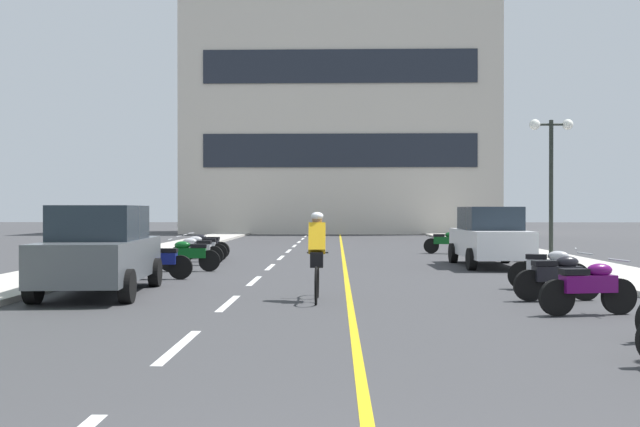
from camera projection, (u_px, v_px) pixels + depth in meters
ground_plane at (336, 260)px, 23.64m from camera, size 140.00×140.00×0.00m
curb_left at (152, 252)px, 26.81m from camera, size 2.40×72.00×0.12m
curb_right at (523, 253)px, 26.47m from camera, size 2.40×72.00×0.12m
lane_dash_1 at (179, 346)px, 8.70m from camera, size 0.14×2.20×0.01m
lane_dash_2 at (228, 303)px, 12.69m from camera, size 0.14×2.20×0.01m
lane_dash_3 at (254, 281)px, 16.69m from camera, size 0.14×2.20×0.01m
lane_dash_4 at (270, 267)px, 20.69m from camera, size 0.14×2.20×0.01m
lane_dash_5 at (281, 258)px, 24.69m from camera, size 0.14×2.20×0.01m
lane_dash_6 at (289, 251)px, 28.69m from camera, size 0.14×2.20×0.01m
lane_dash_7 at (294, 246)px, 32.69m from camera, size 0.14×2.20×0.01m
lane_dash_8 at (299, 242)px, 36.69m from camera, size 0.14×2.20×0.01m
lane_dash_9 at (303, 239)px, 40.69m from camera, size 0.14×2.20×0.01m
lane_dash_10 at (306, 236)px, 44.68m from camera, size 0.14×2.20×0.01m
lane_dash_11 at (308, 234)px, 48.68m from camera, size 0.14×2.20×0.01m
centre_line_yellow at (343, 254)px, 26.64m from camera, size 0.12×66.00×0.01m
office_building at (339, 103)px, 51.51m from camera, size 22.63×8.00×19.45m
street_lamp_mid at (551, 155)px, 23.09m from camera, size 1.46×0.36×4.66m
parked_car_near at (100, 250)px, 14.04m from camera, size 2.19×4.32×1.82m
parked_car_mid at (490, 236)px, 20.96m from camera, size 1.98×4.23×1.82m
motorcycle_3 at (589, 287)px, 11.26m from camera, size 1.69×0.61×0.92m
motorcycle_4 at (558, 276)px, 13.02m from camera, size 1.70×0.60×0.92m
motorcycle_5 at (549, 268)px, 14.76m from camera, size 1.65×0.77×0.92m
motorcycle_6 at (158, 260)px, 17.06m from camera, size 1.70×0.60×0.92m
motorcycle_7 at (189, 255)px, 19.22m from camera, size 1.70×0.60×0.92m
motorcycle_8 at (196, 250)px, 21.36m from camera, size 1.70×0.60×0.92m
motorcycle_9 at (201, 248)px, 22.78m from camera, size 1.70×0.60×0.92m
motorcycle_10 at (206, 245)px, 24.22m from camera, size 1.70×0.60×0.92m
motorcycle_11 at (446, 242)px, 27.00m from camera, size 1.68×0.64×0.92m
cyclist_rider at (317, 254)px, 13.08m from camera, size 0.42×1.77×1.71m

